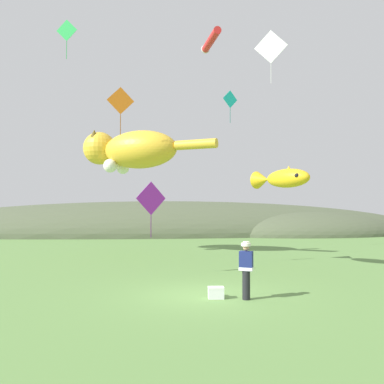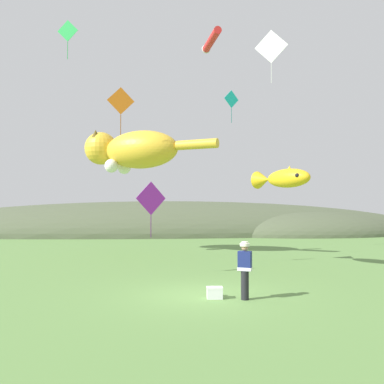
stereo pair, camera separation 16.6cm
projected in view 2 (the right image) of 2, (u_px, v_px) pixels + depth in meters
ground_plane at (204, 295)px, 13.66m from camera, size 120.00×120.00×0.00m
distant_hill_ridge at (185, 233)px, 42.42m from camera, size 54.49×16.02×6.29m
festival_attendant at (245, 268)px, 13.09m from camera, size 0.49×0.42×1.77m
kite_spool at (217, 292)px, 13.55m from camera, size 0.12×0.25×0.25m
picnic_cooler at (215, 293)px, 13.22m from camera, size 0.51×0.36×0.36m
kite_giant_cat at (132, 150)px, 24.97m from camera, size 7.67×5.00×2.59m
kite_fish_windsock at (282, 178)px, 19.84m from camera, size 2.37×3.30×1.01m
kite_tube_streamer at (211, 40)px, 20.34m from camera, size 0.61×2.50×0.44m
kite_diamond_orange at (121, 101)px, 18.54m from camera, size 1.17×0.26×2.09m
kite_diamond_green at (68, 31)px, 21.37m from camera, size 1.05×0.30×1.99m
kite_diamond_violet at (151, 199)px, 17.37m from camera, size 1.21×0.67×2.27m
kite_diamond_white at (271, 47)px, 19.04m from camera, size 1.35×0.66×2.39m
kite_diamond_teal at (231, 99)px, 25.86m from camera, size 0.98×0.50×1.99m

